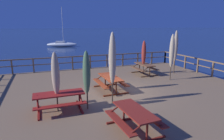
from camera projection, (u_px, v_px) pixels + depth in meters
The scene contains 16 objects.
ground_plane at pixel (118, 104), 10.62m from camera, with size 600.00×600.00×0.00m, color navy.
wooden_deck at pixel (118, 98), 10.54m from camera, with size 14.95×12.87×0.70m, color #846647.
railing_waterside_far at pixel (90, 60), 16.06m from camera, with size 14.75×0.10×1.09m.
railing_side_right at pixel (222, 69), 12.72m from camera, with size 0.10×12.67×1.09m.
picnic_table_back_left at pixel (134, 115), 6.50m from camera, with size 1.53×1.98×0.78m.
picnic_table_mid_left at pixel (110, 80), 10.63m from camera, with size 1.45×2.09×0.78m.
picnic_table_front_left at pixel (59, 98), 8.06m from camera, with size 2.06×1.42×0.78m.
picnic_table_mid_centre at pixel (144, 67), 14.13m from camera, with size 1.45×1.84×0.78m.
patio_umbrella_short_mid at pixel (176, 46), 14.07m from camera, with size 0.32×0.32×3.17m.
patio_umbrella_tall_mid_right at pixel (112, 59), 10.31m from camera, with size 0.32×0.32×2.77m.
patio_umbrella_tall_mid_left at pixel (56, 74), 7.80m from camera, with size 0.32×0.32×2.50m.
patio_umbrella_tall_front at pixel (144, 53), 13.94m from camera, with size 0.32×0.32×2.46m.
patio_umbrella_tall_back_right at pixel (112, 59), 8.52m from camera, with size 0.32×0.32×3.24m.
patio_umbrella_tall_back_left at pixel (172, 51), 12.35m from camera, with size 0.32×0.32×2.97m.
patio_umbrella_short_front at pixel (87, 73), 7.97m from camera, with size 0.32×0.32×2.52m.
sailboat_distant at pixel (62, 44), 38.68m from camera, with size 6.23×3.26×7.72m.
Camera 1 is at (-3.68, -9.23, 4.20)m, focal length 31.10 mm.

